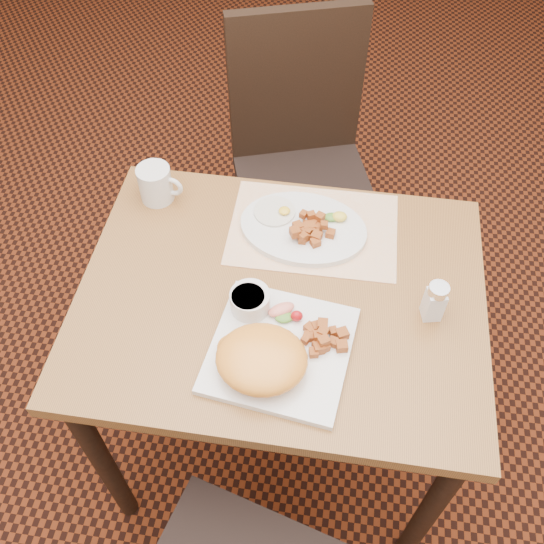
{
  "coord_description": "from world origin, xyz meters",
  "views": [
    {
      "loc": [
        0.1,
        -0.79,
        1.84
      ],
      "look_at": [
        -0.02,
        -0.0,
        0.82
      ],
      "focal_mm": 40.0,
      "sensor_mm": 36.0,
      "label": 1
    }
  ],
  "objects": [
    {
      "name": "ground",
      "position": [
        0.0,
        0.0,
        0.0
      ],
      "size": [
        8.0,
        8.0,
        0.0
      ],
      "primitive_type": "plane",
      "color": "black",
      "rests_on": "ground"
    },
    {
      "name": "table",
      "position": [
        0.0,
        0.0,
        0.64
      ],
      "size": [
        0.9,
        0.7,
        0.75
      ],
      "color": "#925E2D",
      "rests_on": "ground"
    },
    {
      "name": "chair_far",
      "position": [
        -0.03,
        0.71,
        0.54
      ],
      "size": [
        0.53,
        0.54,
        0.97
      ],
      "rotation": [
        0.0,
        0.0,
        3.46
      ],
      "color": "black",
      "rests_on": "ground"
    },
    {
      "name": "placemat",
      "position": [
        0.05,
        0.2,
        0.75
      ],
      "size": [
        0.4,
        0.28,
        0.0
      ],
      "primitive_type": "cube",
      "rotation": [
        0.0,
        0.0,
        0.01
      ],
      "color": "white",
      "rests_on": "table"
    },
    {
      "name": "plate_square",
      "position": [
        0.02,
        -0.15,
        0.76
      ],
      "size": [
        0.31,
        0.31,
        0.02
      ],
      "primitive_type": "cube",
      "rotation": [
        0.0,
        0.0,
        -0.13
      ],
      "color": "silver",
      "rests_on": "table"
    },
    {
      "name": "plate_oval",
      "position": [
        0.03,
        0.19,
        0.76
      ],
      "size": [
        0.33,
        0.26,
        0.02
      ],
      "primitive_type": null,
      "rotation": [
        0.0,
        0.0,
        -0.11
      ],
      "color": "silver",
      "rests_on": "placemat"
    },
    {
      "name": "hollandaise_mound",
      "position": [
        -0.01,
        -0.2,
        0.8
      ],
      "size": [
        0.19,
        0.16,
        0.07
      ],
      "color": "#FFA031",
      "rests_on": "plate_square"
    },
    {
      "name": "ramekin",
      "position": [
        -0.06,
        -0.06,
        0.79
      ],
      "size": [
        0.09,
        0.09,
        0.05
      ],
      "color": "silver",
      "rests_on": "plate_square"
    },
    {
      "name": "garnish_sq",
      "position": [
        0.02,
        -0.07,
        0.78
      ],
      "size": [
        0.08,
        0.06,
        0.03
      ],
      "color": "#387223",
      "rests_on": "plate_square"
    },
    {
      "name": "fried_egg",
      "position": [
        -0.04,
        0.22,
        0.77
      ],
      "size": [
        0.1,
        0.1,
        0.02
      ],
      "color": "white",
      "rests_on": "plate_oval"
    },
    {
      "name": "garnish_ov",
      "position": [
        0.1,
        0.22,
        0.78
      ],
      "size": [
        0.06,
        0.03,
        0.02
      ],
      "color": "#387223",
      "rests_on": "plate_oval"
    },
    {
      "name": "salt_shaker",
      "position": [
        0.33,
        -0.01,
        0.8
      ],
      "size": [
        0.05,
        0.05,
        0.1
      ],
      "color": "white",
      "rests_on": "table"
    },
    {
      "name": "coffee_mug",
      "position": [
        -0.35,
        0.25,
        0.8
      ],
      "size": [
        0.11,
        0.08,
        0.09
      ],
      "color": "silver",
      "rests_on": "table"
    },
    {
      "name": "home_fries_sq",
      "position": [
        0.1,
        -0.12,
        0.78
      ],
      "size": [
        0.1,
        0.09,
        0.04
      ],
      "color": "#AB521B",
      "rests_on": "plate_square"
    },
    {
      "name": "home_fries_ov",
      "position": [
        0.04,
        0.17,
        0.78
      ],
      "size": [
        0.11,
        0.09,
        0.04
      ],
      "color": "#AB521B",
      "rests_on": "plate_oval"
    }
  ]
}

